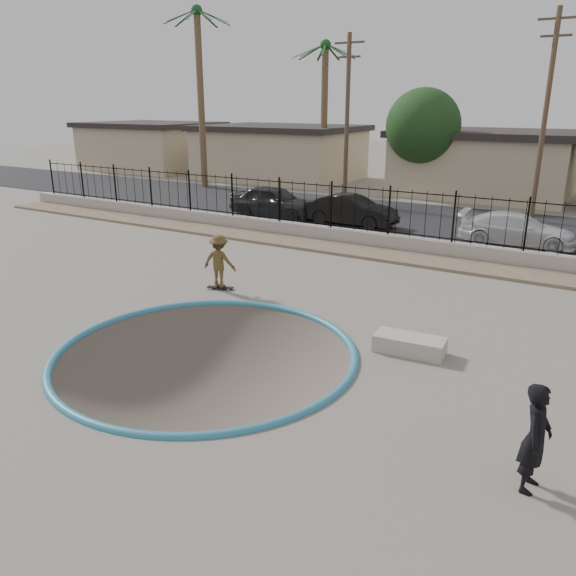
{
  "coord_description": "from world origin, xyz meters",
  "views": [
    {
      "loc": [
        7.69,
        -10.16,
        5.52
      ],
      "look_at": [
        0.41,
        2.0,
        0.82
      ],
      "focal_mm": 35.0,
      "sensor_mm": 36.0,
      "label": 1
    }
  ],
  "objects_px": {
    "skater": "(219,264)",
    "skateboard": "(220,287)",
    "videographer": "(536,438)",
    "car_c": "(517,230)",
    "car_a": "(274,202)",
    "car_b": "(351,210)",
    "concrete_ledge": "(410,345)"
  },
  "relations": [
    {
      "from": "skateboard",
      "to": "car_a",
      "type": "distance_m",
      "value": 11.47
    },
    {
      "from": "skater",
      "to": "videographer",
      "type": "xyz_separation_m",
      "value": [
        9.75,
        -5.15,
        0.05
      ]
    },
    {
      "from": "concrete_ledge",
      "to": "car_b",
      "type": "bearing_deg",
      "value": 120.38
    },
    {
      "from": "car_b",
      "to": "car_a",
      "type": "bearing_deg",
      "value": 91.97
    },
    {
      "from": "car_a",
      "to": "car_b",
      "type": "xyz_separation_m",
      "value": [
        4.13,
        0.14,
        -0.07
      ]
    },
    {
      "from": "skater",
      "to": "car_c",
      "type": "height_order",
      "value": "skater"
    },
    {
      "from": "concrete_ledge",
      "to": "car_a",
      "type": "distance_m",
      "value": 16.38
    },
    {
      "from": "car_c",
      "to": "car_b",
      "type": "bearing_deg",
      "value": 85.12
    },
    {
      "from": "videographer",
      "to": "car_a",
      "type": "bearing_deg",
      "value": 46.25
    },
    {
      "from": "videographer",
      "to": "car_a",
      "type": "height_order",
      "value": "videographer"
    },
    {
      "from": "car_b",
      "to": "skater",
      "type": "bearing_deg",
      "value": -177.38
    },
    {
      "from": "skateboard",
      "to": "car_b",
      "type": "xyz_separation_m",
      "value": [
        -0.48,
        10.62,
        0.69
      ]
    },
    {
      "from": "car_c",
      "to": "skateboard",
      "type": "bearing_deg",
      "value": 143.05
    },
    {
      "from": "skater",
      "to": "skateboard",
      "type": "bearing_deg",
      "value": 124.96
    },
    {
      "from": "car_b",
      "to": "videographer",
      "type": "bearing_deg",
      "value": -146.98
    },
    {
      "from": "skateboard",
      "to": "car_a",
      "type": "bearing_deg",
      "value": 92.41
    },
    {
      "from": "skateboard",
      "to": "car_a",
      "type": "relative_size",
      "value": 0.18
    },
    {
      "from": "car_a",
      "to": "car_b",
      "type": "height_order",
      "value": "car_a"
    },
    {
      "from": "skater",
      "to": "car_b",
      "type": "distance_m",
      "value": 10.63
    },
    {
      "from": "car_a",
      "to": "car_c",
      "type": "height_order",
      "value": "car_a"
    },
    {
      "from": "skateboard",
      "to": "car_c",
      "type": "height_order",
      "value": "car_c"
    },
    {
      "from": "skater",
      "to": "car_c",
      "type": "relative_size",
      "value": 0.37
    },
    {
      "from": "car_a",
      "to": "car_c",
      "type": "xyz_separation_m",
      "value": [
        11.46,
        0.0,
        -0.13
      ]
    },
    {
      "from": "skater",
      "to": "car_c",
      "type": "bearing_deg",
      "value": -133.2
    },
    {
      "from": "videographer",
      "to": "car_c",
      "type": "xyz_separation_m",
      "value": [
        -2.91,
        15.63,
        -0.18
      ]
    },
    {
      "from": "videographer",
      "to": "car_b",
      "type": "distance_m",
      "value": 18.8
    },
    {
      "from": "concrete_ledge",
      "to": "car_a",
      "type": "height_order",
      "value": "car_a"
    },
    {
      "from": "videographer",
      "to": "concrete_ledge",
      "type": "relative_size",
      "value": 1.08
    },
    {
      "from": "car_a",
      "to": "skateboard",
      "type": "bearing_deg",
      "value": -157.17
    },
    {
      "from": "skateboard",
      "to": "videographer",
      "type": "height_order",
      "value": "videographer"
    },
    {
      "from": "videographer",
      "to": "car_c",
      "type": "bearing_deg",
      "value": 14.2
    },
    {
      "from": "skateboard",
      "to": "videographer",
      "type": "xyz_separation_m",
      "value": [
        9.75,
        -5.15,
        0.8
      ]
    }
  ]
}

